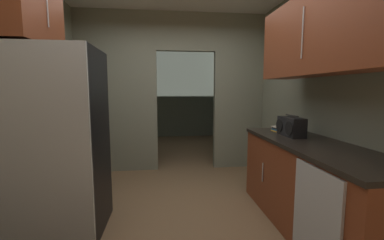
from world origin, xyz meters
TOP-DOWN VIEW (x-y plane):
  - ground at (0.00, 0.00)m, footprint 20.00×20.00m
  - kitchen_partition at (-0.07, 1.79)m, footprint 3.22×0.12m
  - adjoining_room_shell at (0.00, 3.92)m, footprint 3.22×3.24m
  - kitchen_flank_right at (1.66, -0.35)m, footprint 0.10×4.29m
  - refrigerator at (-1.18, -0.11)m, footprint 0.80×0.79m
  - lower_cabinet_run at (1.27, -0.40)m, footprint 0.67×2.00m
  - dishwasher at (0.95, -0.96)m, footprint 0.02×0.56m
  - upper_cabinet_counterside at (1.27, -0.40)m, footprint 0.36×1.80m
  - boombox at (1.24, 0.00)m, footprint 0.17×0.37m
  - book_stack at (1.24, 0.30)m, footprint 0.14×0.17m

SIDE VIEW (x-z plane):
  - ground at x=0.00m, z-range 0.00..0.00m
  - dishwasher at x=0.95m, z-range 0.00..0.83m
  - lower_cabinet_run at x=1.27m, z-range 0.00..0.89m
  - refrigerator at x=-1.18m, z-range 0.00..1.79m
  - book_stack at x=1.24m, z-range 0.89..0.96m
  - boombox at x=1.24m, z-range 0.88..1.12m
  - adjoining_room_shell at x=0.00m, z-range 0.00..2.71m
  - kitchen_flank_right at x=1.66m, z-range 0.00..2.71m
  - kitchen_partition at x=-0.07m, z-range 0.10..2.81m
  - upper_cabinet_counterside at x=1.27m, z-range 1.54..2.30m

